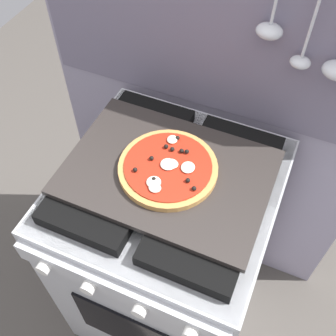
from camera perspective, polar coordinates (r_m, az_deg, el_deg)
ground_plane at (r=1.88m, az=0.00°, el=-17.72°), size 4.00×4.00×0.00m
kitchen_backsplash at (r=1.37m, az=5.77°, el=6.50°), size 1.10×0.09×1.55m
stove at (r=1.46m, az=-0.03°, el=-11.62°), size 0.60×0.64×0.90m
baking_tray at (r=1.07m, az=0.00°, el=-0.59°), size 0.54×0.38×0.02m
pizza_left at (r=1.06m, az=0.31°, el=0.08°), size 0.26×0.26×0.03m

